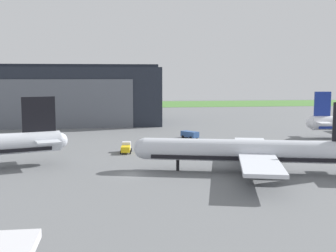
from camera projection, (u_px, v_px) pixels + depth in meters
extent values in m
plane|color=slate|center=(131.00, 174.00, 71.05)|extent=(440.00, 440.00, 0.00)
cube|color=#487B35|center=(117.00, 104.00, 248.47)|extent=(440.00, 56.00, 0.08)
cube|color=#232833|center=(44.00, 96.00, 146.45)|extent=(78.70, 30.78, 19.35)
cube|color=slate|center=(37.00, 104.00, 131.37)|extent=(59.81, 0.30, 15.48)
cube|color=#232833|center=(43.00, 66.00, 145.25)|extent=(78.70, 7.39, 1.20)
cylinder|color=silver|center=(251.00, 151.00, 72.07)|extent=(36.78, 12.92, 3.80)
sphere|color=silver|center=(144.00, 148.00, 74.30)|extent=(3.65, 3.65, 3.65)
cube|color=black|center=(251.00, 157.00, 72.19)|extent=(33.93, 12.21, 0.66)
cube|color=silver|center=(252.00, 145.00, 80.84)|extent=(9.67, 16.76, 0.56)
cube|color=silver|center=(261.00, 164.00, 63.23)|extent=(9.67, 16.76, 0.56)
cylinder|color=gray|center=(248.00, 153.00, 79.85)|extent=(4.02, 2.92, 2.09)
cylinder|color=gray|center=(254.00, 171.00, 64.73)|extent=(4.02, 2.92, 2.09)
cylinder|color=black|center=(178.00, 165.00, 73.92)|extent=(0.56, 0.56, 1.89)
cylinder|color=black|center=(259.00, 165.00, 74.19)|extent=(0.56, 0.56, 1.89)
cylinder|color=black|center=(261.00, 170.00, 70.26)|extent=(0.56, 0.56, 1.89)
sphere|color=white|center=(312.00, 123.00, 113.11)|extent=(2.97, 2.97, 2.97)
cube|color=navy|center=(322.00, 104.00, 112.56)|extent=(4.39, 0.88, 6.46)
cube|color=white|center=(323.00, 123.00, 110.26)|extent=(3.60, 5.63, 0.28)
cube|color=white|center=(315.00, 120.00, 115.94)|extent=(3.60, 5.63, 0.28)
sphere|color=silver|center=(60.00, 140.00, 79.81)|extent=(2.95, 2.95, 2.95)
cube|color=black|center=(39.00, 114.00, 77.64)|extent=(5.79, 2.24, 6.42)
cube|color=silver|center=(42.00, 137.00, 81.13)|extent=(5.57, 6.31, 0.28)
cube|color=silver|center=(47.00, 141.00, 76.03)|extent=(5.57, 6.31, 0.28)
cube|color=#335693|center=(194.00, 135.00, 111.02)|extent=(2.64, 2.52, 1.54)
cube|color=#335693|center=(188.00, 134.00, 112.98)|extent=(3.58, 4.01, 1.47)
cylinder|color=black|center=(191.00, 138.00, 110.54)|extent=(0.62, 0.78, 0.75)
cylinder|color=black|center=(197.00, 137.00, 111.96)|extent=(0.62, 0.78, 0.75)
cylinder|color=black|center=(183.00, 137.00, 112.89)|extent=(0.62, 0.78, 0.75)
cylinder|color=black|center=(189.00, 136.00, 114.31)|extent=(0.62, 0.78, 0.75)
cube|color=silver|center=(126.00, 146.00, 92.56)|extent=(2.02, 1.90, 1.77)
cube|color=yellow|center=(126.00, 149.00, 90.28)|extent=(2.15, 3.13, 1.17)
cylinder|color=black|center=(131.00, 150.00, 92.61)|extent=(0.34, 0.81, 0.79)
cylinder|color=black|center=(122.00, 150.00, 92.56)|extent=(0.34, 0.81, 0.79)
cylinder|color=black|center=(130.00, 152.00, 89.83)|extent=(0.34, 0.81, 0.79)
cylinder|color=black|center=(121.00, 152.00, 89.78)|extent=(0.34, 0.81, 0.79)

